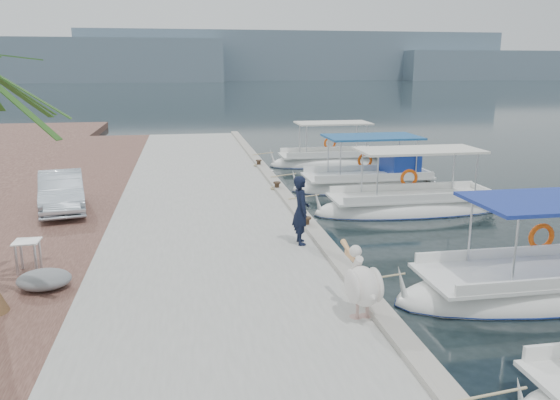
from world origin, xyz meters
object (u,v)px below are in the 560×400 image
(fisherman, at_px, (301,210))
(parked_car, at_px, (62,192))
(fishing_caique_b, at_px, (556,289))
(pelican, at_px, (362,284))
(fishing_caique_d, at_px, (369,184))
(fishing_caique_c, at_px, (411,208))
(fishing_caique_e, at_px, (329,163))

(fisherman, height_order, parked_car, fisherman)
(fishing_caique_b, bearing_deg, pelican, -165.40)
(pelican, bearing_deg, fishing_caique_d, 70.30)
(fishing_caique_c, bearing_deg, fishing_caique_d, 93.57)
(fishing_caique_d, bearing_deg, fishing_caique_c, -86.43)
(fishing_caique_b, xyz_separation_m, parked_car, (-12.08, 7.76, 1.00))
(pelican, xyz_separation_m, fisherman, (-0.20, 4.43, 0.25))
(fishing_caique_c, distance_m, fishing_caique_d, 3.86)
(fishing_caique_e, xyz_separation_m, fisherman, (-4.54, -14.00, 1.28))
(fishing_caique_d, relative_size, fisherman, 3.56)
(fisherman, bearing_deg, pelican, -177.76)
(fishing_caique_c, bearing_deg, fishing_caique_b, -87.75)
(fisherman, bearing_deg, fishing_caique_d, -30.30)
(pelican, bearing_deg, fishing_caique_c, 61.49)
(fishing_caique_d, distance_m, fishing_caique_e, 5.82)
(fishing_caique_d, bearing_deg, fishing_caique_e, 91.68)
(fishing_caique_c, xyz_separation_m, pelican, (-4.75, -8.75, 1.03))
(parked_car, bearing_deg, fishing_caique_d, 5.48)
(fishing_caique_d, xyz_separation_m, parked_car, (-11.55, -3.53, 0.92))
(fishing_caique_e, distance_m, fisherman, 14.77)
(fishing_caique_c, xyz_separation_m, fisherman, (-4.95, -4.33, 1.28))
(fishing_caique_b, height_order, fishing_caique_c, same)
(fishing_caique_d, relative_size, parked_car, 1.71)
(fishing_caique_b, xyz_separation_m, fishing_caique_e, (-0.70, 17.11, 0.00))
(fishing_caique_e, xyz_separation_m, parked_car, (-11.38, -9.35, 0.99))
(fisherman, relative_size, parked_car, 0.48)
(fishing_caique_b, relative_size, fishing_caique_c, 1.08)
(fishing_caique_e, relative_size, pelican, 3.90)
(fishing_caique_b, height_order, fishing_caique_e, same)
(fishing_caique_b, relative_size, parked_car, 2.05)
(fishing_caique_e, xyz_separation_m, pelican, (-4.34, -18.42, 1.03))
(fisherman, bearing_deg, parked_car, 55.45)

